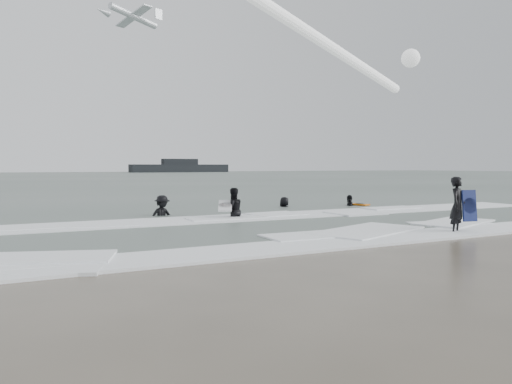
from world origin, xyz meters
name	(u,v)px	position (x,y,z in m)	size (l,w,h in m)	color
ground	(337,240)	(0.00, 0.00, 0.00)	(320.00, 320.00, 0.00)	brown
sea	(58,178)	(0.00, 80.00, 0.06)	(320.00, 320.00, 0.00)	#47544C
surfer_centre	(457,233)	(4.06, -0.57, 0.00)	(0.64, 0.42, 1.75)	black
surfer_wading	(233,219)	(-0.37, 6.24, 0.00)	(0.86, 0.67, 1.76)	black
surfer_breaker	(162,217)	(-2.61, 8.20, 0.00)	(1.12, 0.64, 1.73)	black
surfer_right_near	(350,207)	(7.29, 8.95, 0.00)	(1.02, 0.43, 1.75)	black
surfer_right_far	(285,208)	(3.99, 9.80, 0.00)	(0.83, 0.54, 1.69)	black
surf_foam	(273,224)	(0.00, 3.70, 0.04)	(30.03, 9.06, 0.09)	white
bodyboards	(343,205)	(3.78, 4.78, 0.50)	(9.38, 10.23, 1.25)	#111A4F
vessel_horizon	(180,167)	(41.82, 141.55, 1.58)	(31.35, 5.60, 4.25)	black
airshow_jet	(311,43)	(27.41, 43.58, 17.87)	(46.98, 22.70, 8.26)	silver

